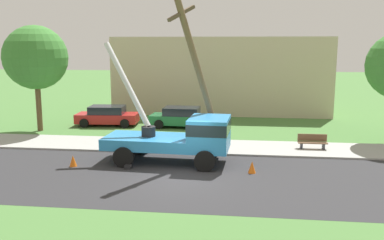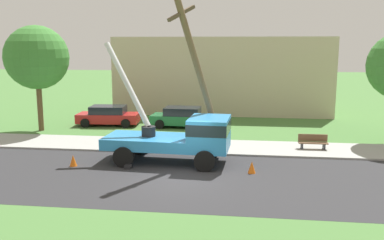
{
  "view_description": "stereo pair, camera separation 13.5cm",
  "coord_description": "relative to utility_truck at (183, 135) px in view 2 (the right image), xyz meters",
  "views": [
    {
      "loc": [
        2.63,
        -17.83,
        5.93
      ],
      "look_at": [
        0.18,
        2.5,
        2.17
      ],
      "focal_mm": 39.44,
      "sensor_mm": 36.0,
      "label": 1
    },
    {
      "loc": [
        2.77,
        -17.81,
        5.93
      ],
      "look_at": [
        0.18,
        2.5,
        2.17
      ],
      "focal_mm": 39.44,
      "sensor_mm": 36.0,
      "label": 2
    }
  ],
  "objects": [
    {
      "name": "ground_plane",
      "position": [
        0.23,
        9.65,
        -1.41
      ],
      "size": [
        120.0,
        120.0,
        0.0
      ],
      "primitive_type": "plane",
      "color": "#477538"
    },
    {
      "name": "road_asphalt",
      "position": [
        0.23,
        -2.35,
        -1.4
      ],
      "size": [
        80.0,
        7.96,
        0.01
      ],
      "primitive_type": "cube",
      "color": "#2B2B2D",
      "rests_on": "ground"
    },
    {
      "name": "sidewalk_strip",
      "position": [
        0.23,
        3.3,
        -1.36
      ],
      "size": [
        80.0,
        3.34,
        0.1
      ],
      "primitive_type": "cube",
      "color": "#9E9E99",
      "rests_on": "ground"
    },
    {
      "name": "utility_truck",
      "position": [
        0.0,
        0.0,
        0.0
      ],
      "size": [
        6.75,
        3.21,
        5.98
      ],
      "color": "#2D84C6",
      "rests_on": "ground"
    },
    {
      "name": "leaning_utility_pole",
      "position": [
        0.72,
        0.92,
        2.88
      ],
      "size": [
        2.67,
        3.42,
        8.41
      ],
      "color": "brown",
      "rests_on": "ground"
    },
    {
      "name": "traffic_cone_ahead",
      "position": [
        3.37,
        -1.27,
        -1.13
      ],
      "size": [
        0.36,
        0.36,
        0.56
      ],
      "primitive_type": "cone",
      "color": "orange",
      "rests_on": "ground"
    },
    {
      "name": "traffic_cone_behind",
      "position": [
        -5.25,
        -1.24,
        -1.13
      ],
      "size": [
        0.36,
        0.36,
        0.56
      ],
      "primitive_type": "cone",
      "color": "orange",
      "rests_on": "ground"
    },
    {
      "name": "parked_sedan_red",
      "position": [
        -6.85,
        9.0,
        -0.7
      ],
      "size": [
        4.52,
        2.22,
        1.42
      ],
      "color": "#B21E1E",
      "rests_on": "ground"
    },
    {
      "name": "parked_sedan_green",
      "position": [
        -1.4,
        9.03,
        -0.7
      ],
      "size": [
        4.48,
        2.16,
        1.42
      ],
      "color": "#1E6638",
      "rests_on": "ground"
    },
    {
      "name": "park_bench",
      "position": [
        6.8,
        3.36,
        -0.95
      ],
      "size": [
        1.6,
        0.45,
        0.9
      ],
      "color": "brown",
      "rests_on": "ground"
    },
    {
      "name": "roadside_tree_near",
      "position": [
        -10.83,
        6.61,
        3.54
      ],
      "size": [
        4.24,
        4.24,
        7.09
      ],
      "color": "brown",
      "rests_on": "ground"
    },
    {
      "name": "lowrise_building_backdrop",
      "position": [
        1.01,
        16.56,
        1.79
      ],
      "size": [
        18.0,
        6.0,
        6.4
      ],
      "primitive_type": "cube",
      "color": "#C6B293",
      "rests_on": "ground"
    }
  ]
}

